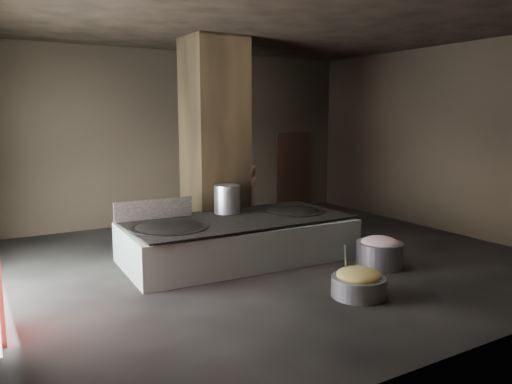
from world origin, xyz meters
TOP-DOWN VIEW (x-y plane):
  - floor at (0.00, 0.00)m, footprint 10.00×9.00m
  - ceiling at (0.00, 0.00)m, footprint 10.00×9.00m
  - back_wall at (0.00, 4.55)m, footprint 10.00×0.10m
  - front_wall at (0.00, -4.55)m, footprint 10.00×0.10m
  - right_wall at (5.05, 0.00)m, footprint 0.10×9.00m
  - pillar at (-0.30, 1.90)m, footprint 1.20×1.20m
  - hearth_platform at (-0.57, 0.35)m, footprint 4.52×2.32m
  - platform_cap at (-0.57, 0.35)m, footprint 4.33×2.08m
  - wok_left at (-2.02, 0.30)m, footprint 1.40×1.40m
  - wok_left_rim at (-2.02, 0.30)m, footprint 1.43×1.43m
  - wok_right at (0.78, 0.40)m, footprint 1.30×1.30m
  - wok_right_rim at (0.78, 0.40)m, footprint 1.33×1.33m
  - stock_pot at (-0.52, 0.90)m, footprint 0.54×0.54m
  - splash_guard at (-2.02, 1.10)m, footprint 1.54×0.13m
  - cook at (0.88, 2.44)m, footprint 0.71×0.61m
  - veg_basin at (0.08, -2.42)m, footprint 1.12×1.12m
  - veg_fill at (0.08, -2.42)m, footprint 0.71×0.71m
  - ladle at (-0.07, -2.27)m, footprint 0.27×0.25m
  - meat_basin at (1.48, -1.45)m, footprint 1.14×1.14m
  - meat_fill at (1.48, -1.45)m, footprint 0.72×0.72m
  - doorway_near at (1.20, 4.45)m, footprint 1.18×0.08m
  - doorway_near_glow at (1.36, 4.45)m, footprint 0.76×0.04m
  - doorway_far at (3.60, 4.45)m, footprint 1.18×0.08m
  - doorway_far_glow at (3.52, 4.46)m, footprint 0.80×0.04m

SIDE VIEW (x-z plane):
  - floor at x=0.00m, z-range -0.10..0.00m
  - veg_basin at x=0.08m, z-range 0.00..0.32m
  - meat_basin at x=1.48m, z-range 0.00..0.47m
  - veg_fill at x=0.08m, z-range 0.24..0.46m
  - hearth_platform at x=-0.57m, z-range 0.00..0.77m
  - meat_fill at x=1.48m, z-range 0.31..0.59m
  - ladle at x=-0.07m, z-range 0.24..0.86m
  - wok_left at x=-2.02m, z-range 0.56..0.94m
  - wok_right at x=0.78m, z-range 0.57..0.93m
  - platform_cap at x=-0.57m, z-range 0.80..0.83m
  - wok_left_rim at x=-2.02m, z-range 0.80..0.84m
  - wok_right_rim at x=0.78m, z-range 0.80..0.84m
  - cook at x=0.88m, z-range 0.00..1.66m
  - splash_guard at x=-2.02m, z-range 0.84..1.22m
  - doorway_near_glow at x=1.36m, z-range 0.15..1.95m
  - doorway_far_glow at x=3.52m, z-range 0.10..2.00m
  - doorway_near at x=1.20m, z-range -0.09..2.29m
  - doorway_far at x=3.60m, z-range -0.09..2.29m
  - stock_pot at x=-0.52m, z-range 0.84..1.42m
  - back_wall at x=0.00m, z-range 0.00..4.50m
  - front_wall at x=0.00m, z-range 0.00..4.50m
  - right_wall at x=5.05m, z-range 0.00..4.50m
  - pillar at x=-0.30m, z-range 0.00..4.50m
  - ceiling at x=0.00m, z-range 4.50..4.60m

